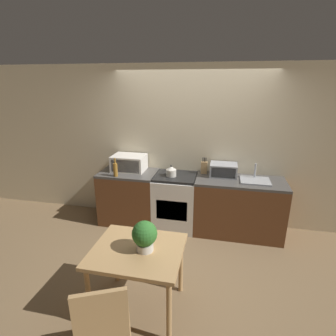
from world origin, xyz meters
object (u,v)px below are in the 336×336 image
bottle (115,169)px  dining_chair (104,329)px  toaster_oven (223,170)px  dining_table (138,257)px  microwave (129,163)px  stove_range (175,201)px  kettle (171,171)px

bottle → dining_chair: size_ratio=0.30×
toaster_oven → dining_chair: toaster_oven is taller
dining_table → microwave: bearing=112.1°
bottle → dining_table: (0.86, -1.52, -0.37)m
toaster_oven → dining_chair: bearing=-107.4°
stove_range → toaster_oven: (0.74, 0.14, 0.55)m
dining_table → toaster_oven: bearing=66.9°
toaster_oven → dining_chair: (-0.83, -2.64, -0.46)m
toaster_oven → dining_chair: 2.80m
bottle → dining_chair: bearing=-69.8°
bottle → toaster_oven: 1.70m
dining_table → dining_chair: bearing=-91.8°
bottle → toaster_oven: size_ratio=0.71×
kettle → microwave: (-0.75, 0.13, 0.05)m
stove_range → kettle: (-0.06, -0.04, 0.53)m
dining_table → bottle: bearing=119.5°
microwave → bottle: size_ratio=1.82×
dining_table → kettle: bearing=90.0°
toaster_oven → microwave: bearing=-178.3°
stove_range → dining_chair: 2.50m
kettle → dining_chair: (-0.02, -2.46, -0.43)m
microwave → dining_table: size_ratio=0.59×
dining_table → stove_range: bearing=88.0°
stove_range → bottle: (-0.92, -0.23, 0.57)m
kettle → dining_table: kettle is taller
microwave → bottle: bearing=-108.9°
bottle → dining_chair: bottle is taller
stove_range → bottle: bearing=-165.9°
microwave → dining_table: 2.02m
microwave → bottle: 0.34m
microwave → toaster_oven: (1.55, 0.05, -0.03)m
stove_range → microwave: microwave is taller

